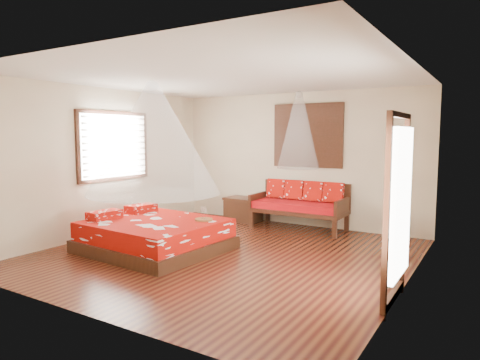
# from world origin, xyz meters

# --- Properties ---
(room) EXTENTS (5.54, 5.54, 2.84)m
(room) POSITION_xyz_m (0.00, 0.00, 1.40)
(room) COLOR black
(room) RESTS_ON ground
(bed) EXTENTS (2.24, 2.05, 0.64)m
(bed) POSITION_xyz_m (-1.16, -0.40, 0.25)
(bed) COLOR black
(bed) RESTS_ON floor
(daybed) EXTENTS (1.90, 0.84, 0.97)m
(daybed) POSITION_xyz_m (0.26, 2.39, 0.52)
(daybed) COLOR black
(daybed) RESTS_ON floor
(storage_chest) EXTENTS (0.81, 0.62, 0.53)m
(storage_chest) POSITION_xyz_m (-1.15, 2.45, 0.27)
(storage_chest) COLOR black
(storage_chest) RESTS_ON floor
(shutter_panel) EXTENTS (1.52, 0.06, 1.32)m
(shutter_panel) POSITION_xyz_m (0.26, 2.72, 1.90)
(shutter_panel) COLOR black
(shutter_panel) RESTS_ON wall_back
(window_left) EXTENTS (0.10, 1.74, 1.34)m
(window_left) POSITION_xyz_m (-2.71, 0.20, 1.70)
(window_left) COLOR black
(window_left) RESTS_ON wall_left
(glazed_door) EXTENTS (0.08, 1.02, 2.16)m
(glazed_door) POSITION_xyz_m (2.72, -0.60, 1.07)
(glazed_door) COLOR black
(glazed_door) RESTS_ON floor
(wine_tray) EXTENTS (0.30, 0.30, 0.24)m
(wine_tray) POSITION_xyz_m (-0.45, 0.02, 0.56)
(wine_tray) COLOR brown
(wine_tray) RESTS_ON bed
(mosquito_net_main) EXTENTS (2.18, 2.18, 1.80)m
(mosquito_net_main) POSITION_xyz_m (-1.14, -0.40, 1.85)
(mosquito_net_main) COLOR white
(mosquito_net_main) RESTS_ON ceiling
(mosquito_net_daybed) EXTENTS (0.83, 0.83, 1.50)m
(mosquito_net_daybed) POSITION_xyz_m (0.26, 2.25, 2.00)
(mosquito_net_daybed) COLOR white
(mosquito_net_daybed) RESTS_ON ceiling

